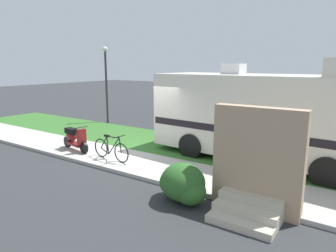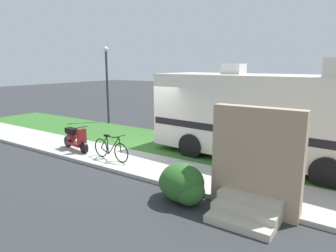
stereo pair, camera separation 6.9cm
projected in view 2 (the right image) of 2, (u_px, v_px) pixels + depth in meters
name	position (u px, v px, depth m)	size (l,w,h in m)	color
ground_plane	(144.00, 153.00, 11.44)	(80.00, 80.00, 0.00)	#2D3033
sidewalk	(122.00, 160.00, 10.46)	(24.00, 2.00, 0.12)	#ADAAA3
grass_strip	(166.00, 144.00, 12.64)	(24.00, 3.40, 0.08)	#336628
motorhome_rv	(266.00, 115.00, 10.08)	(7.64, 3.03, 3.46)	silver
scooter	(74.00, 138.00, 11.37)	(1.64, 0.58, 0.97)	black
bicycle	(111.00, 149.00, 10.19)	(1.67, 0.52, 0.88)	black
pickup_truck_near	(269.00, 113.00, 14.86)	(5.80, 2.33, 1.79)	#1E2328
pickup_truck_far	(212.00, 102.00, 19.56)	(5.64, 2.33, 1.71)	#1E2328
porch_steps	(254.00, 172.00, 6.64)	(2.00, 1.26, 2.40)	#BCB29E
bush_by_porch	(181.00, 184.00, 7.32)	(1.34, 1.00, 0.95)	#2D6026
bottle_green	(293.00, 196.00, 7.15)	(0.07, 0.07, 0.29)	navy
bottle_spare	(243.00, 177.00, 8.34)	(0.06, 0.06, 0.27)	brown
street_lamp_post	(107.00, 77.00, 16.88)	(0.28, 0.28, 4.25)	#333338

